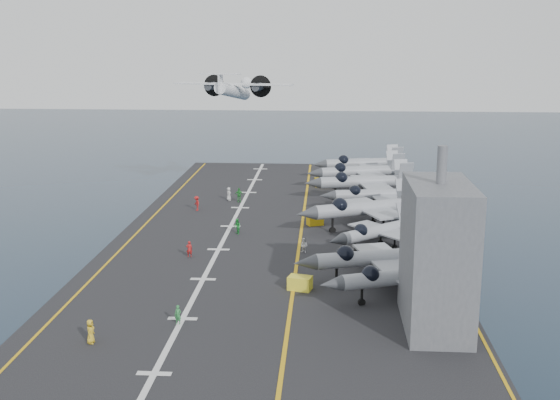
{
  "coord_description": "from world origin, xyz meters",
  "views": [
    {
      "loc": [
        5.93,
        -84.85,
        33.55
      ],
      "look_at": [
        0.0,
        4.0,
        13.0
      ],
      "focal_mm": 45.0,
      "sensor_mm": 36.0,
      "label": 1
    }
  ],
  "objects": [
    {
      "name": "flight_deck",
      "position": [
        0.0,
        0.0,
        10.2
      ],
      "size": [
        38.0,
        92.0,
        0.4
      ],
      "primitive_type": "cube",
      "color": "black",
      "rests_on": "hull"
    },
    {
      "name": "crew_0",
      "position": [
        -12.14,
        -35.25,
        11.37
      ],
      "size": [
        0.78,
        1.16,
        1.93
      ],
      "primitive_type": "imported",
      "color": "gold",
      "rests_on": "flight_deck"
    },
    {
      "name": "hull",
      "position": [
        0.0,
        0.0,
        5.0
      ],
      "size": [
        36.0,
        90.0,
        10.0
      ],
      "primitive_type": "cube",
      "color": "#56595E",
      "rests_on": "ground"
    },
    {
      "name": "fighter_jet_3",
      "position": [
        12.01,
        -8.59,
        12.68
      ],
      "size": [
        15.67,
        15.25,
        4.57
      ],
      "primitive_type": null,
      "color": "gray",
      "rests_on": "flight_deck"
    },
    {
      "name": "crew_4",
      "position": [
        -6.62,
        13.64,
        11.43
      ],
      "size": [
        1.39,
        1.08,
        2.06
      ],
      "primitive_type": "imported",
      "color": "#268C33",
      "rests_on": "flight_deck"
    },
    {
      "name": "fighter_jet_5",
      "position": [
        12.98,
        9.65,
        12.83
      ],
      "size": [
        15.45,
        11.68,
        4.87
      ],
      "primitive_type": null,
      "color": "gray",
      "rests_on": "flight_deck"
    },
    {
      "name": "deck_edge_stbd",
      "position": [
        18.5,
        0.0,
        10.42
      ],
      "size": [
        0.25,
        90.0,
        0.02
      ],
      "primitive_type": "cube",
      "color": "gold",
      "rests_on": "flight_deck"
    },
    {
      "name": "transport_plane",
      "position": [
        -13.27,
        58.5,
        23.04
      ],
      "size": [
        27.67,
        21.45,
        5.87
      ],
      "primitive_type": null,
      "color": "#BABCBF"
    },
    {
      "name": "island_superstructure",
      "position": [
        15.0,
        -30.0,
        17.9
      ],
      "size": [
        5.0,
        10.0,
        15.0
      ],
      "primitive_type": null,
      "color": "#56595E",
      "rests_on": "flight_deck"
    },
    {
      "name": "crew_3",
      "position": [
        -11.78,
        8.09,
        11.42
      ],
      "size": [
        1.31,
        1.46,
        2.03
      ],
      "primitive_type": "imported",
      "color": "#B21919",
      "rests_on": "flight_deck"
    },
    {
      "name": "tow_cart_c",
      "position": [
        5.31,
        25.41,
        11.08
      ],
      "size": [
        2.49,
        1.84,
        1.37
      ],
      "primitive_type": null,
      "color": "#E5B90B",
      "rests_on": "flight_deck"
    },
    {
      "name": "crew_6",
      "position": [
        -6.13,
        -31.12,
        11.22
      ],
      "size": [
        1.12,
        0.89,
        1.64
      ],
      "primitive_type": "imported",
      "color": "#2D8540",
      "rests_on": "flight_deck"
    },
    {
      "name": "landing_centerline",
      "position": [
        -6.0,
        0.0,
        10.42
      ],
      "size": [
        0.5,
        90.0,
        0.02
      ],
      "primitive_type": "cube",
      "color": "silver",
      "rests_on": "flight_deck"
    },
    {
      "name": "crew_5",
      "position": [
        -8.21,
        14.53,
        11.37
      ],
      "size": [
        1.02,
        1.31,
        1.93
      ],
      "primitive_type": "imported",
      "color": "silver",
      "rests_on": "flight_deck"
    },
    {
      "name": "foul_line",
      "position": [
        3.0,
        0.0,
        10.42
      ],
      "size": [
        0.35,
        90.0,
        0.02
      ],
      "primitive_type": "cube",
      "color": "gold",
      "rests_on": "flight_deck"
    },
    {
      "name": "crew_2",
      "position": [
        -4.71,
        -3.44,
        11.35
      ],
      "size": [
        1.21,
        1.36,
        1.9
      ],
      "primitive_type": "imported",
      "color": "green",
      "rests_on": "flight_deck"
    },
    {
      "name": "fighter_jet_7",
      "position": [
        11.51,
        25.21,
        13.14
      ],
      "size": [
        18.09,
        14.53,
        5.47
      ],
      "primitive_type": null,
      "color": "#8D949D",
      "rests_on": "flight_deck"
    },
    {
      "name": "fighter_jet_6",
      "position": [
        11.68,
        16.75,
        13.18
      ],
      "size": [
        17.85,
        13.69,
        5.57
      ],
      "primitive_type": null,
      "color": "#9AA2AC",
      "rests_on": "flight_deck"
    },
    {
      "name": "crew_1",
      "position": [
        -8.74,
        -12.84,
        11.29
      ],
      "size": [
        1.19,
        0.91,
        1.78
      ],
      "primitive_type": "imported",
      "color": "#B21919",
      "rests_on": "flight_deck"
    },
    {
      "name": "fighter_jet_8",
      "position": [
        12.17,
        33.01,
        13.08
      ],
      "size": [
        17.37,
        13.53,
        5.36
      ],
      "primitive_type": null,
      "color": "#A2ABB2",
      "rests_on": "flight_deck"
    },
    {
      "name": "fighter_jet_2",
      "position": [
        11.03,
        -19.41,
        12.96
      ],
      "size": [
        16.92,
        13.58,
        5.12
      ],
      "primitive_type": null,
      "color": "#9BA4AC",
      "rests_on": "flight_deck"
    },
    {
      "name": "tow_cart_a",
      "position": [
        3.64,
        -22.21,
        11.05
      ],
      "size": [
        2.44,
        1.9,
        1.29
      ],
      "primitive_type": null,
      "color": "yellow",
      "rests_on": "flight_deck"
    },
    {
      "name": "crew_7",
      "position": [
        3.64,
        -10.54,
        11.24
      ],
      "size": [
        1.2,
        1.08,
        1.67
      ],
      "primitive_type": "imported",
      "color": "white",
      "rests_on": "flight_deck"
    },
    {
      "name": "ground",
      "position": [
        0.0,
        0.0,
        0.0
      ],
      "size": [
        500.0,
        500.0,
        0.0
      ],
      "primitive_type": "plane",
      "color": "#142135",
      "rests_on": "ground"
    },
    {
      "name": "tow_cart_b",
      "position": [
        4.64,
        1.45,
        10.98
      ],
      "size": [
        2.27,
        1.9,
        1.16
      ],
      "primitive_type": null,
      "color": "#C79B0F",
      "rests_on": "flight_deck"
    },
    {
      "name": "deck_edge_port",
      "position": [
        -17.0,
        0.0,
        10.42
      ],
      "size": [
        0.25,
        90.0,
        0.02
      ],
      "primitive_type": "cube",
      "color": "gold",
      "rests_on": "flight_deck"
    },
    {
      "name": "fighter_jet_4",
      "position": [
        10.98,
        -0.08,
        13.26
      ],
      "size": [
        19.53,
        16.83,
        5.71
      ],
      "primitive_type": null,
      "color": "#989FA7",
      "rests_on": "flight_deck"
    },
    {
      "name": "fighter_jet_1",
      "position": [
        12.86,
        -24.42,
        12.79
      ],
      "size": [
        16.08,
        13.39,
        4.77
      ],
      "primitive_type": null,
      "color": "gray",
      "rests_on": "flight_deck"
    }
  ]
}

